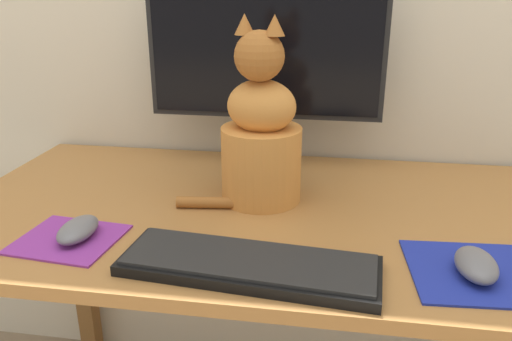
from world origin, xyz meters
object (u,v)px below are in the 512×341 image
Objects in this scene: monitor at (265,60)px; computer_mouse_left at (78,229)px; computer_mouse_right at (476,265)px; cat at (261,136)px; keyboard at (249,265)px.

monitor is 5.32× the size of computer_mouse_left.
cat reaches higher than computer_mouse_right.
keyboard is 0.32m from cat.
computer_mouse_left is at bearing 174.93° from keyboard.
monitor is 0.56m from keyboard.
computer_mouse_right is at bearing -48.79° from monitor.
keyboard is at bearing -84.80° from monitor.
monitor is 1.32× the size of keyboard.
computer_mouse_right reaches higher than keyboard.
monitor reaches higher than computer_mouse_left.
cat is at bearing 99.82° from keyboard.
computer_mouse_right is (0.40, -0.46, -0.25)m from monitor.
cat reaches higher than computer_mouse_left.
computer_mouse_left is at bearing -128.63° from cat.
keyboard is at bearing -10.08° from computer_mouse_left.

